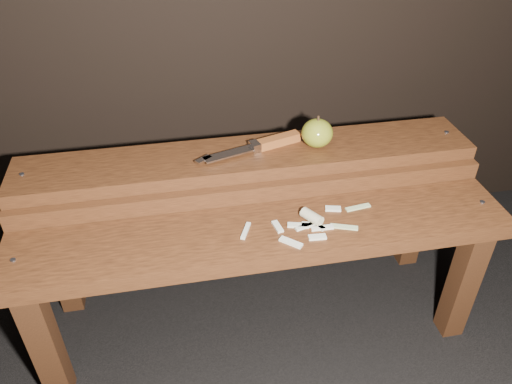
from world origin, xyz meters
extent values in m
plane|color=black|center=(0.00, 0.00, 0.00)|extent=(60.00, 60.00, 0.00)
cube|color=#371C0D|center=(-0.54, -0.10, 0.19)|extent=(0.06, 0.06, 0.38)
cube|color=#371C0D|center=(0.54, -0.10, 0.19)|extent=(0.06, 0.06, 0.38)
cube|color=#482511|center=(0.00, -0.05, 0.40)|extent=(1.20, 0.20, 0.04)
cylinder|color=slate|center=(-0.56, -0.05, 0.42)|extent=(0.01, 0.01, 0.00)
cylinder|color=slate|center=(0.56, -0.05, 0.42)|extent=(0.01, 0.01, 0.00)
cube|color=#371C0D|center=(-0.54, 0.20, 0.23)|extent=(0.06, 0.06, 0.46)
cube|color=#371C0D|center=(0.54, 0.20, 0.23)|extent=(0.06, 0.06, 0.46)
cube|color=#482511|center=(0.00, 0.07, 0.44)|extent=(1.20, 0.02, 0.05)
cube|color=#482511|center=(0.00, 0.17, 0.48)|extent=(1.20, 0.18, 0.04)
cylinder|color=slate|center=(-0.56, 0.17, 0.50)|extent=(0.01, 0.01, 0.00)
cylinder|color=slate|center=(0.56, 0.17, 0.50)|extent=(0.01, 0.01, 0.00)
ellipsoid|color=olive|center=(0.18, 0.17, 0.54)|extent=(0.08, 0.08, 0.08)
cylinder|color=#382314|center=(0.18, 0.17, 0.58)|extent=(0.01, 0.01, 0.01)
cube|color=brown|center=(0.09, 0.19, 0.51)|extent=(0.12, 0.06, 0.02)
cube|color=silver|center=(0.02, 0.17, 0.51)|extent=(0.03, 0.04, 0.03)
cube|color=silver|center=(-0.05, 0.15, 0.51)|extent=(0.13, 0.07, 0.00)
cube|color=silver|center=(-0.12, 0.14, 0.51)|extent=(0.05, 0.04, 0.00)
cube|color=beige|center=(0.08, -0.05, 0.42)|extent=(0.05, 0.03, 0.01)
cube|color=beige|center=(0.12, -0.06, 0.42)|extent=(0.03, 0.05, 0.01)
cube|color=beige|center=(0.13, -0.07, 0.42)|extent=(0.05, 0.01, 0.01)
cube|color=beige|center=(0.18, -0.01, 0.42)|extent=(0.04, 0.03, 0.01)
cube|color=beige|center=(0.05, -0.11, 0.42)|extent=(0.05, 0.05, 0.01)
cube|color=beige|center=(0.03, -0.05, 0.42)|extent=(0.02, 0.04, 0.01)
cube|color=beige|center=(0.11, -0.10, 0.42)|extent=(0.04, 0.02, 0.01)
cube|color=beige|center=(0.10, -0.06, 0.42)|extent=(0.06, 0.03, 0.01)
cube|color=beige|center=(-0.05, -0.05, 0.42)|extent=(0.03, 0.06, 0.01)
cube|color=beige|center=(0.11, -0.06, 0.42)|extent=(0.04, 0.03, 0.01)
cylinder|color=#C9BB8C|center=(0.12, -0.04, 0.43)|extent=(0.05, 0.06, 0.03)
cube|color=#BCC988|center=(0.18, -0.08, 0.42)|extent=(0.07, 0.04, 0.00)
cube|color=#BCC988|center=(0.24, -0.01, 0.42)|extent=(0.07, 0.02, 0.00)
camera|label=1|loc=(-0.19, -0.93, 1.18)|focal=35.00mm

